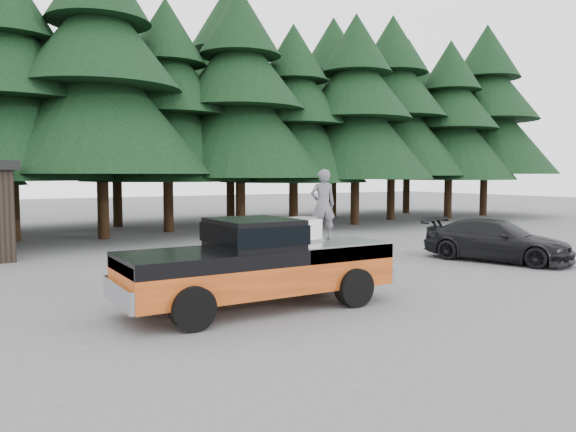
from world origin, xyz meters
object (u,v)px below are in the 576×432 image
pickup_truck (258,277)px  air_compressor (302,231)px  parked_car (497,240)px  man_on_bed (323,205)px

pickup_truck → air_compressor: 1.57m
air_compressor → parked_car: 8.73m
man_on_bed → parked_car: size_ratio=0.35×
air_compressor → parked_car: size_ratio=0.15×
man_on_bed → pickup_truck: bearing=24.0°
pickup_truck → air_compressor: air_compressor is taller
air_compressor → pickup_truck: bearing=179.6°
pickup_truck → parked_car: 9.96m
air_compressor → man_on_bed: bearing=-5.2°
air_compressor → man_on_bed: 0.84m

